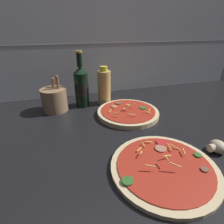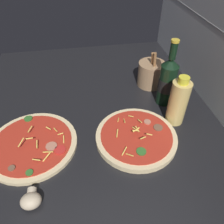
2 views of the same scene
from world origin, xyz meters
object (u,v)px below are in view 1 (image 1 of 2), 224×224
object	(u,v)px
pizza_near	(164,167)
utensil_crock	(55,100)
pizza_far	(128,112)
beer_bottle	(81,86)
oil_bottle	(104,87)
mushroom_left	(217,147)

from	to	relation	value
pizza_near	utensil_crock	size ratio (longest dim) A/B	1.78
pizza_far	beer_bottle	distance (cm)	25.52
oil_bottle	utensil_crock	xyz separation A→B (cm)	(-24.15, -1.60, -3.26)
pizza_near	oil_bottle	size ratio (longest dim) A/B	1.56
pizza_near	utensil_crock	distance (cm)	56.06
oil_bottle	beer_bottle	bearing A→B (deg)	179.40
pizza_near	pizza_far	world-z (taller)	pizza_far
mushroom_left	utensil_crock	bearing A→B (deg)	135.50
beer_bottle	mushroom_left	size ratio (longest dim) A/B	4.59
pizza_near	mushroom_left	xyz separation A→B (cm)	(20.02, 1.79, 1.13)
pizza_near	mushroom_left	world-z (taller)	pizza_near
pizza_near	mushroom_left	size ratio (longest dim) A/B	5.14
oil_bottle	mushroom_left	world-z (taller)	oil_bottle
pizza_far	utensil_crock	bearing A→B (deg)	154.87
mushroom_left	beer_bottle	bearing A→B (deg)	125.52
pizza_far	utensil_crock	world-z (taller)	utensil_crock
beer_bottle	oil_bottle	distance (cm)	11.23
pizza_far	utensil_crock	xyz separation A→B (cm)	(-30.73, 14.41, 4.23)
pizza_far	beer_bottle	world-z (taller)	beer_bottle
beer_bottle	utensil_crock	distance (cm)	13.87
oil_bottle	mushroom_left	distance (cm)	54.20
beer_bottle	mushroom_left	xyz separation A→B (cm)	(34.63, -48.50, -7.99)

